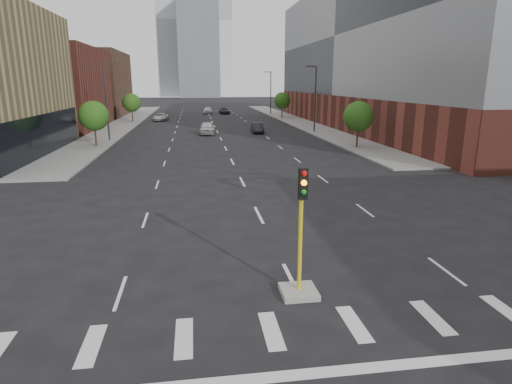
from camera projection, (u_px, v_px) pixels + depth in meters
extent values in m
cube|color=gray|center=(126.00, 122.00, 74.64)|extent=(5.00, 92.00, 0.15)
cube|color=gray|center=(294.00, 120.00, 78.80)|extent=(5.00, 92.00, 0.15)
cube|color=brown|center=(29.00, 88.00, 63.76)|extent=(20.00, 22.00, 12.00)
cube|color=brown|center=(75.00, 84.00, 88.55)|extent=(20.00, 24.00, 13.00)
cube|color=brown|center=(405.00, 111.00, 66.79)|extent=(24.00, 70.00, 5.00)
cube|color=slate|center=(411.00, 37.00, 64.04)|extent=(24.00, 70.00, 17.00)
cube|color=#B2B7BC|center=(180.00, 22.00, 206.76)|extent=(22.00, 22.00, 70.00)
cube|color=#B2B7BC|center=(213.00, 23.00, 246.33)|extent=(20.00, 20.00, 80.00)
cube|color=slate|center=(198.00, 47.00, 191.96)|extent=(18.00, 18.00, 44.00)
cube|color=#999993|center=(299.00, 292.00, 14.44)|extent=(1.20, 1.20, 0.20)
cylinder|color=gold|center=(300.00, 245.00, 14.01)|extent=(0.14, 0.14, 3.20)
cube|color=black|center=(303.00, 184.00, 13.31)|extent=(0.28, 0.18, 1.00)
sphere|color=red|center=(304.00, 173.00, 13.13)|extent=(0.18, 0.18, 0.18)
sphere|color=orange|center=(304.00, 183.00, 13.21)|extent=(0.18, 0.18, 0.18)
sphere|color=#0C7F19|center=(304.00, 192.00, 13.28)|extent=(0.18, 0.18, 0.18)
cylinder|color=#2D2D30|center=(315.00, 100.00, 59.28)|extent=(0.20, 0.20, 9.00)
cube|color=#2D2D30|center=(311.00, 66.00, 58.04)|extent=(1.40, 0.22, 0.15)
cylinder|color=#2D2D30|center=(271.00, 93.00, 92.82)|extent=(0.20, 0.20, 9.00)
cube|color=#2D2D30|center=(267.00, 72.00, 91.58)|extent=(1.40, 0.22, 0.15)
cylinder|color=#2D2D30|center=(106.00, 103.00, 50.75)|extent=(0.20, 0.20, 9.00)
cube|color=#2D2D30|center=(110.00, 64.00, 49.73)|extent=(1.40, 0.22, 0.15)
cylinder|color=#382619|center=(96.00, 138.00, 46.76)|extent=(0.20, 0.20, 1.75)
sphere|color=#1A4A13|center=(94.00, 116.00, 46.16)|extent=(3.20, 3.20, 3.20)
cylinder|color=#382619|center=(132.00, 116.00, 75.50)|extent=(0.20, 0.20, 1.75)
sphere|color=#1A4A13|center=(131.00, 103.00, 74.91)|extent=(3.20, 3.20, 3.20)
cylinder|color=#382619|center=(357.00, 139.00, 45.85)|extent=(0.20, 0.20, 1.75)
sphere|color=#1A4A13|center=(358.00, 117.00, 45.26)|extent=(3.20, 3.20, 3.20)
cylinder|color=#382619|center=(282.00, 113.00, 84.18)|extent=(0.20, 0.20, 1.75)
sphere|color=#1A4A13|center=(282.00, 101.00, 83.58)|extent=(3.20, 3.20, 3.20)
imported|color=silver|center=(207.00, 128.00, 58.38)|extent=(2.33, 5.11, 1.70)
imported|color=#232228|center=(257.00, 128.00, 59.84)|extent=(1.64, 4.33, 1.41)
imported|color=silver|center=(161.00, 117.00, 78.46)|extent=(2.76, 5.04, 1.34)
imported|color=black|center=(224.00, 111.00, 95.06)|extent=(2.30, 4.99, 1.41)
imported|color=silver|center=(208.00, 110.00, 95.58)|extent=(2.13, 4.62, 1.54)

